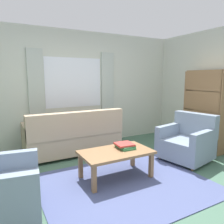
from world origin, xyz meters
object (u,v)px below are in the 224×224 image
Objects in this scene: coffee_table at (116,155)px; book_stack_on_table at (125,146)px; couch at (74,137)px; bookshelf at (204,115)px; armchair_right at (187,142)px.

coffee_table is 3.39× the size of book_stack_on_table.
bookshelf is (2.58, -1.06, 0.41)m from couch.
armchair_right is 1.39m from book_stack_on_table.
coffee_table is at bearing -162.65° from book_stack_on_table.
couch is 2.82m from bookshelf.
couch reaches higher than book_stack_on_table.
couch is at bearing -138.21° from armchair_right.
book_stack_on_table is (0.42, -1.30, 0.11)m from couch.
coffee_table is 0.64× the size of bookshelf.
coffee_table is (-1.58, -0.02, 0.03)m from armchair_right.
couch is 1.73× the size of coffee_table.
bookshelf reaches higher than coffee_table.
book_stack_on_table is (-1.38, 0.04, 0.12)m from armchair_right.
bookshelf is (0.78, 0.27, 0.42)m from armchair_right.
couch reaches higher than coffee_table.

